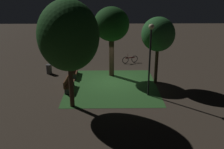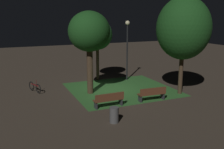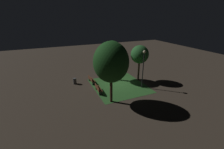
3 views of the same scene
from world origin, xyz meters
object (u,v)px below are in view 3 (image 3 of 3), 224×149
at_px(tree_back_left, 112,51).
at_px(tree_lawn_side, 111,62).
at_px(tree_left_canopy, 140,55).
at_px(trash_bin, 75,81).
at_px(lamp_post_near_wall, 143,63).
at_px(bicycle, 114,68).
at_px(bench_by_lamp, 91,80).
at_px(bench_front_right, 98,89).

bearing_deg(tree_back_left, tree_lawn_side, -24.09).
xyz_separation_m(tree_left_canopy, trash_bin, (-2.29, -8.60, -3.34)).
bearing_deg(tree_left_canopy, tree_lawn_side, -56.66).
distance_m(tree_left_canopy, trash_bin, 9.50).
distance_m(tree_lawn_side, lamp_post_near_wall, 5.34).
distance_m(tree_lawn_side, bicycle, 10.89).
relative_size(tree_back_left, trash_bin, 6.92).
xyz_separation_m(bench_by_lamp, tree_lawn_side, (5.53, 0.60, 3.94)).
bearing_deg(tree_lawn_side, bench_by_lamp, -173.80).
relative_size(tree_left_canopy, trash_bin, 6.23).
bearing_deg(bench_front_right, bicycle, 142.84).
distance_m(lamp_post_near_wall, trash_bin, 9.39).
height_order(bench_by_lamp, bench_front_right, same).
relative_size(tree_lawn_side, trash_bin, 8.06).
xyz_separation_m(tree_lawn_side, trash_bin, (-6.14, -2.74, -4.02)).
distance_m(bench_front_right, tree_lawn_side, 4.76).
bearing_deg(tree_back_left, lamp_post_near_wall, 31.20).
bearing_deg(tree_back_left, trash_bin, -95.56).
xyz_separation_m(tree_back_left, bicycle, (-3.48, 1.82, -3.82)).
distance_m(tree_back_left, trash_bin, 6.49).
xyz_separation_m(bench_front_right, bicycle, (-6.52, 4.94, -0.14)).
height_order(tree_lawn_side, trash_bin, tree_lawn_side).
bearing_deg(bench_by_lamp, trash_bin, -105.86).
distance_m(bench_front_right, lamp_post_near_wall, 6.30).
bearing_deg(lamp_post_near_wall, bench_by_lamp, -125.29).
distance_m(trash_bin, bicycle, 7.68).
height_order(tree_left_canopy, tree_back_left, tree_back_left).
distance_m(bench_by_lamp, bench_front_right, 2.94).
xyz_separation_m(bench_front_right, tree_lawn_side, (2.60, 0.60, 3.94)).
height_order(tree_back_left, trash_bin, tree_back_left).
height_order(tree_back_left, tree_lawn_side, tree_lawn_side).
distance_m(bench_front_right, tree_left_canopy, 7.34).
bearing_deg(bicycle, bench_front_right, -37.16).
distance_m(tree_back_left, lamp_post_near_wall, 4.80).
height_order(bench_by_lamp, tree_back_left, tree_back_left).
relative_size(bench_by_lamp, tree_lawn_side, 0.28).
relative_size(bench_front_right, tree_lawn_side, 0.28).
xyz_separation_m(tree_back_left, trash_bin, (-0.51, -5.26, -3.76)).
relative_size(lamp_post_near_wall, trash_bin, 6.04).
relative_size(bench_by_lamp, bench_front_right, 0.99).
distance_m(tree_back_left, tree_lawn_side, 6.17).
bearing_deg(bicycle, tree_lawn_side, -25.45).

